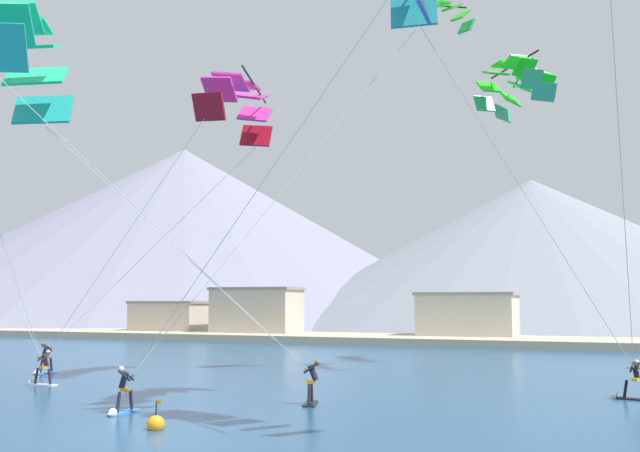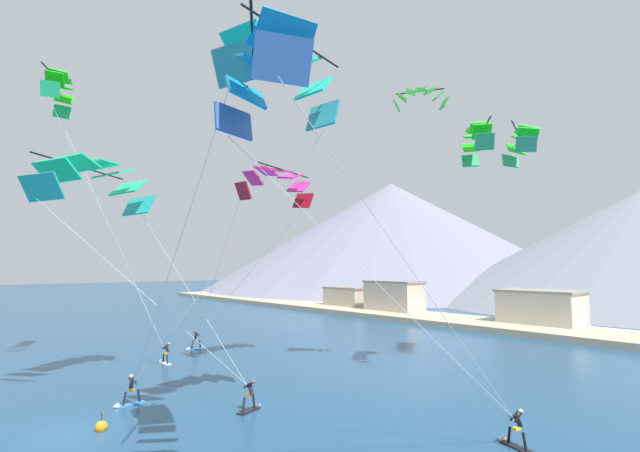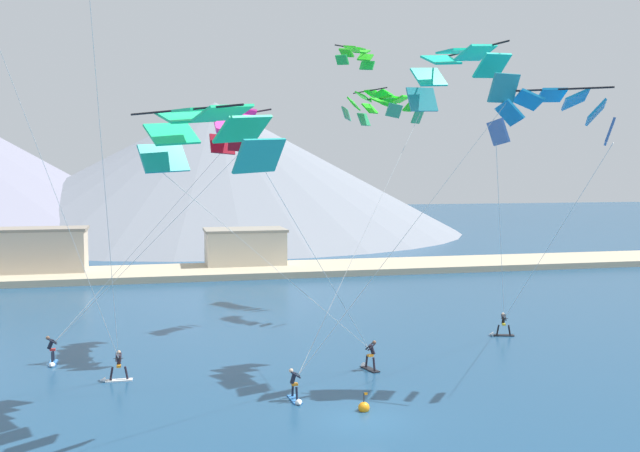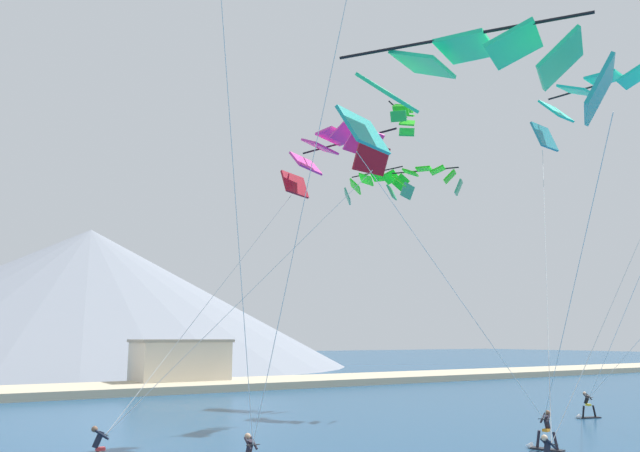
# 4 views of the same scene
# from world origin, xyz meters

# --- Properties ---
(kitesurfer_near_lead) EXTENTS (1.78, 0.88, 1.67)m
(kitesurfer_near_lead) POSITION_xyz_m (14.20, 14.29, 0.48)
(kitesurfer_near_lead) COLOR black
(kitesurfer_near_lead) RESTS_ON ground
(kitesurfer_near_trail) EXTENTS (0.86, 1.78, 1.79)m
(kitesurfer_near_trail) POSITION_xyz_m (2.76, 8.24, 0.56)
(kitesurfer_near_trail) COLOR black
(kitesurfer_near_trail) RESTS_ON ground
(parafoil_kite_near_trail) EXTENTS (12.95, 10.01, 13.20)m
(parafoil_kite_near_trail) POSITION_xyz_m (-6.94, 2.33, 13.36)
(parafoil_kite_near_trail) COLOR teal
(parafoil_kite_mid_center) EXTENTS (12.90, 7.23, 14.25)m
(parafoil_kite_mid_center) POSITION_xyz_m (-4.26, 14.76, 14.41)
(parafoil_kite_mid_center) COLOR #A4111F
(parafoil_kite_far_left) EXTENTS (11.89, 7.71, 17.09)m
(parafoil_kite_far_left) POSITION_xyz_m (7.41, 6.71, 17.09)
(parafoil_kite_far_left) COLOR teal
(parafoil_kite_distant_high_outer) EXTENTS (3.59, 3.34, 1.58)m
(parafoil_kite_distant_high_outer) POSITION_xyz_m (5.37, 20.61, 20.13)
(parafoil_kite_distant_high_outer) COLOR green
(parafoil_kite_distant_low_drift) EXTENTS (4.41, 5.32, 2.55)m
(parafoil_kite_distant_low_drift) POSITION_xyz_m (9.07, 28.64, 17.50)
(parafoil_kite_distant_low_drift) COLOR #349E76
(parafoil_kite_distant_mid_solo) EXTENTS (4.37, 4.97, 2.19)m
(parafoil_kite_distant_mid_solo) POSITION_xyz_m (8.65, 22.41, 16.54)
(parafoil_kite_distant_mid_solo) COLOR #2BA466
(shoreline_strip) EXTENTS (180.00, 10.00, 0.70)m
(shoreline_strip) POSITION_xyz_m (0.00, 48.47, 0.35)
(shoreline_strip) COLOR #BCAD8E
(shoreline_strip) RESTS_ON ground
(shore_building_promenade_mid) EXTENTS (9.37, 6.32, 4.80)m
(shore_building_promenade_mid) POSITION_xyz_m (0.77, 51.85, 2.41)
(shore_building_promenade_mid) COLOR beige
(shore_building_promenade_mid) RESTS_ON ground
(mountain_peak_central_summit) EXTENTS (92.65, 92.65, 24.47)m
(mountain_peak_central_summit) POSITION_xyz_m (1.78, 106.17, 12.24)
(mountain_peak_central_summit) COLOR gray
(mountain_peak_central_summit) RESTS_ON ground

